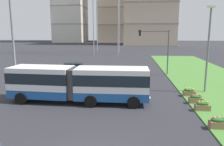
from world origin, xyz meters
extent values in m
cube|color=white|center=(0.27, 9.23, 1.73)|extent=(6.01, 2.52, 2.55)
cube|color=#1E519E|center=(0.27, 9.23, 0.80)|extent=(6.03, 2.54, 0.70)
cube|color=#19232D|center=(0.27, 9.23, 2.15)|extent=(6.05, 2.56, 0.90)
cube|color=white|center=(-5.83, 9.42, 1.73)|extent=(5.35, 2.83, 2.55)
cube|color=#1E519E|center=(-5.83, 9.42, 0.80)|extent=(5.37, 2.85, 0.70)
cube|color=#19232D|center=(-5.83, 9.42, 2.15)|extent=(5.39, 2.87, 0.90)
cylinder|color=#383838|center=(-2.73, 9.22, 1.72)|extent=(2.40, 2.40, 2.45)
cylinder|color=black|center=(2.06, 10.49, 0.50)|extent=(1.00, 0.28, 1.00)
cylinder|color=black|center=(2.07, 7.99, 0.50)|extent=(1.00, 0.28, 1.00)
cylinder|color=black|center=(-1.34, 10.48, 0.50)|extent=(1.00, 0.28, 1.00)
cylinder|color=black|center=(-1.33, 7.98, 0.50)|extent=(1.00, 0.28, 1.00)
cylinder|color=black|center=(-7.04, 10.75, 0.50)|extent=(1.02, 0.34, 1.00)
cylinder|color=black|center=(-7.20, 8.26, 0.50)|extent=(1.02, 0.34, 1.00)
sphere|color=#F9EFC6|center=(3.29, 10.14, 0.80)|extent=(0.24, 0.24, 0.24)
sphere|color=#F9EFC6|center=(3.29, 8.34, 0.80)|extent=(0.24, 0.24, 0.24)
cube|color=silver|center=(-6.00, 21.62, 0.58)|extent=(4.45, 1.93, 0.80)
cube|color=black|center=(-6.15, 21.62, 1.28)|extent=(2.42, 1.75, 0.60)
cylinder|color=black|center=(-4.53, 22.56, 0.32)|extent=(0.65, 0.24, 0.64)
cylinder|color=black|center=(-4.47, 20.77, 0.32)|extent=(0.65, 0.24, 0.64)
cylinder|color=black|center=(-7.53, 22.48, 0.32)|extent=(0.65, 0.24, 0.64)
cylinder|color=black|center=(-7.47, 20.68, 0.32)|extent=(0.65, 0.24, 0.64)
cube|color=#937051|center=(7.28, 4.72, 0.30)|extent=(1.10, 0.56, 0.44)
ellipsoid|color=#2D6B28|center=(7.28, 4.72, 0.62)|extent=(0.99, 0.50, 0.28)
sphere|color=#EF7566|center=(7.00, 4.72, 0.72)|extent=(0.20, 0.20, 0.20)
sphere|color=#EF7566|center=(7.28, 4.80, 0.72)|extent=(0.20, 0.20, 0.20)
sphere|color=#EF7566|center=(7.56, 4.66, 0.72)|extent=(0.20, 0.20, 0.20)
cube|color=#937051|center=(7.28, 7.89, 0.30)|extent=(1.10, 0.56, 0.44)
ellipsoid|color=#2D6B28|center=(7.28, 7.89, 0.62)|extent=(0.99, 0.50, 0.28)
sphere|color=orange|center=(7.00, 7.89, 0.72)|extent=(0.20, 0.20, 0.20)
sphere|color=orange|center=(7.28, 7.97, 0.72)|extent=(0.20, 0.20, 0.20)
sphere|color=orange|center=(7.56, 7.83, 0.72)|extent=(0.20, 0.20, 0.20)
cube|color=#937051|center=(7.28, 9.65, 0.30)|extent=(1.10, 0.56, 0.44)
ellipsoid|color=#2D6B28|center=(7.28, 9.65, 0.62)|extent=(0.99, 0.50, 0.28)
sphere|color=red|center=(7.00, 9.65, 0.72)|extent=(0.20, 0.20, 0.20)
sphere|color=red|center=(7.28, 9.73, 0.72)|extent=(0.20, 0.20, 0.20)
sphere|color=red|center=(7.56, 9.59, 0.72)|extent=(0.20, 0.20, 0.20)
cube|color=#937051|center=(7.28, 11.77, 0.30)|extent=(1.10, 0.56, 0.44)
ellipsoid|color=#2D6B28|center=(7.28, 11.77, 0.62)|extent=(0.99, 0.50, 0.28)
sphere|color=yellow|center=(7.00, 11.77, 0.72)|extent=(0.20, 0.20, 0.20)
sphere|color=yellow|center=(7.28, 11.85, 0.72)|extent=(0.20, 0.20, 0.20)
sphere|color=yellow|center=(7.56, 11.71, 0.72)|extent=(0.20, 0.20, 0.20)
cylinder|color=#474C51|center=(6.88, 22.00, 3.06)|extent=(0.16, 0.16, 6.12)
cylinder|color=#474C51|center=(4.79, 22.00, 5.92)|extent=(4.17, 0.10, 0.10)
cube|color=black|center=(3.01, 22.00, 5.72)|extent=(0.28, 0.28, 0.80)
sphere|color=red|center=(3.01, 22.00, 5.97)|extent=(0.16, 0.16, 0.16)
sphere|color=yellow|center=(3.01, 22.00, 5.71)|extent=(0.16, 0.16, 0.16)
sphere|color=green|center=(3.01, 22.00, 5.45)|extent=(0.16, 0.16, 0.16)
cylinder|color=slate|center=(-8.50, 10.14, 4.73)|extent=(0.18, 0.18, 9.45)
cylinder|color=slate|center=(9.18, 13.32, 4.05)|extent=(0.18, 0.18, 8.10)
cube|color=white|center=(9.18, 13.32, 8.20)|extent=(0.70, 0.28, 0.20)
cube|color=#A4A099|center=(-30.00, 110.36, 9.21)|extent=(15.19, 19.50, 0.70)
cube|color=#A4A099|center=(-30.00, 110.36, 18.08)|extent=(15.19, 19.50, 0.70)
cube|color=gray|center=(-6.37, 114.60, 8.93)|extent=(18.06, 18.50, 0.70)
cube|color=gray|center=(-6.37, 114.60, 17.52)|extent=(18.06, 18.50, 0.70)
cube|color=gray|center=(9.71, 91.41, 8.77)|extent=(21.79, 17.47, 0.70)
cube|color=gray|center=(9.71, 91.41, 17.20)|extent=(21.79, 17.47, 0.70)
camera|label=1|loc=(1.74, -8.75, 6.04)|focal=35.73mm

